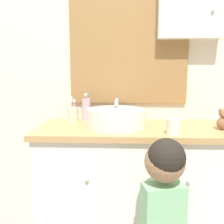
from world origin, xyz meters
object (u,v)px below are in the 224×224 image
object	(u,v)px
soap_dispenser	(86,109)
teddy_bear	(223,120)
toothbrush_holder	(73,114)
drinking_cup	(174,127)
child_figure	(163,206)
sink_basin	(116,117)

from	to	relation	value
soap_dispenser	teddy_bear	xyz separation A→B (m)	(0.85, -0.25, -0.02)
toothbrush_holder	drinking_cup	xyz separation A→B (m)	(0.63, -0.34, -0.01)
soap_dispenser	child_figure	world-z (taller)	soap_dispenser
soap_dispenser	drinking_cup	world-z (taller)	soap_dispenser
sink_basin	child_figure	size ratio (longest dim) A/B	0.46
teddy_bear	drinking_cup	distance (m)	0.34
soap_dispenser	toothbrush_holder	bearing A→B (deg)	-163.46
soap_dispenser	drinking_cup	xyz separation A→B (m)	(0.54, -0.37, -0.04)
sink_basin	drinking_cup	world-z (taller)	sink_basin
child_figure	drinking_cup	distance (m)	0.42
sink_basin	toothbrush_holder	xyz separation A→B (m)	(-0.31, 0.16, -0.01)
teddy_bear	drinking_cup	bearing A→B (deg)	-158.93
toothbrush_holder	child_figure	xyz separation A→B (m)	(0.55, -0.60, -0.34)
toothbrush_holder	soap_dispenser	size ratio (longest dim) A/B	0.88
child_figure	drinking_cup	world-z (taller)	drinking_cup
teddy_bear	soap_dispenser	bearing A→B (deg)	163.59
sink_basin	toothbrush_holder	world-z (taller)	toothbrush_holder
sink_basin	child_figure	xyz separation A→B (m)	(0.24, -0.44, -0.34)
sink_basin	drinking_cup	bearing A→B (deg)	-29.86
soap_dispenser	drinking_cup	bearing A→B (deg)	-34.52
teddy_bear	toothbrush_holder	bearing A→B (deg)	166.67
toothbrush_holder	teddy_bear	distance (m)	0.97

